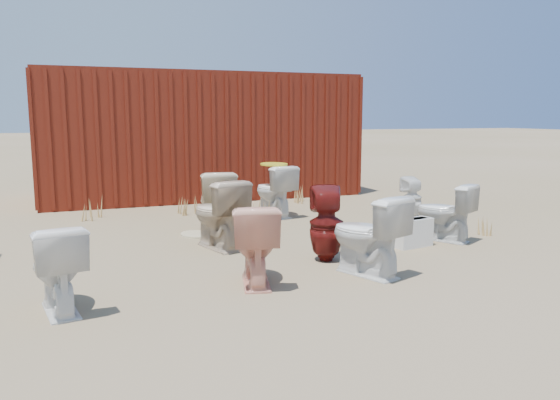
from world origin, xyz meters
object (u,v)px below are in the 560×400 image
object	(u,v)px
toilet_front_a	(57,268)
toilet_front_c	(367,235)
toilet_front_pink	(255,244)
toilet_back_beige_left	(216,201)
toilet_front_maroon	(326,224)
toilet_back_yellowlid	(274,191)
loose_tank	(413,233)
shipping_container	(199,135)
toilet_front_e	(445,212)
toilet_back_e	(412,198)
toilet_back_beige_right	(218,214)

from	to	relation	value
toilet_front_a	toilet_front_c	distance (m)	2.89
toilet_front_pink	toilet_back_beige_left	world-z (taller)	toilet_back_beige_left
toilet_front_maroon	toilet_back_yellowlid	size ratio (longest dim) A/B	1.01
toilet_front_maroon	loose_tank	size ratio (longest dim) A/B	1.67
toilet_front_pink	toilet_back_beige_left	xyz separation A→B (m)	(0.23, 2.44, 0.03)
toilet_front_maroon	shipping_container	bearing A→B (deg)	-68.57
shipping_container	loose_tank	world-z (taller)	shipping_container
shipping_container	toilet_front_maroon	world-z (taller)	shipping_container
toilet_front_c	toilet_front_e	xyz separation A→B (m)	(1.69, 0.99, -0.04)
toilet_front_a	toilet_back_e	xyz separation A→B (m)	(5.05, 2.44, -0.04)
toilet_back_beige_right	shipping_container	bearing A→B (deg)	-115.18
shipping_container	toilet_front_pink	bearing A→B (deg)	-97.67
toilet_back_beige_left	toilet_back_beige_right	distance (m)	0.96
toilet_front_c	toilet_back_beige_right	world-z (taller)	toilet_back_beige_right
toilet_back_beige_right	toilet_back_yellowlid	xyz separation A→B (m)	(1.35, 1.74, -0.01)
toilet_front_pink	toilet_back_yellowlid	size ratio (longest dim) A/B	0.95
shipping_container	loose_tank	size ratio (longest dim) A/B	12.00
toilet_back_yellowlid	toilet_front_a	bearing A→B (deg)	36.72
toilet_back_e	toilet_back_yellowlid	bearing A→B (deg)	-23.59
shipping_container	toilet_back_e	xyz separation A→B (m)	(2.49, -3.81, -0.87)
shipping_container	toilet_front_e	size ratio (longest dim) A/B	8.05
shipping_container	toilet_back_beige_left	size ratio (longest dim) A/B	7.02
toilet_back_beige_right	loose_tank	xyz separation A→B (m)	(2.25, -0.77, -0.25)
toilet_back_beige_right	toilet_front_maroon	bearing A→B (deg)	119.40
toilet_front_a	toilet_back_e	distance (m)	5.61
toilet_front_e	toilet_front_a	bearing A→B (deg)	-15.94
toilet_back_yellowlid	loose_tank	distance (m)	2.68
toilet_back_beige_left	toilet_back_yellowlid	world-z (taller)	toilet_back_beige_left
toilet_back_beige_right	toilet_back_e	bearing A→B (deg)	178.14
toilet_front_pink	toilet_front_a	bearing A→B (deg)	19.38
toilet_back_e	toilet_front_maroon	bearing A→B (deg)	40.02
toilet_front_pink	toilet_back_yellowlid	world-z (taller)	toilet_back_yellowlid
toilet_front_maroon	loose_tank	world-z (taller)	toilet_front_maroon
toilet_back_e	toilet_back_beige_left	bearing A→B (deg)	-0.24
toilet_back_e	loose_tank	distance (m)	1.88
toilet_front_maroon	toilet_front_e	xyz separation A→B (m)	(1.84, 0.35, -0.04)
toilet_front_c	loose_tank	xyz separation A→B (m)	(1.13, 0.85, -0.24)
toilet_front_e	toilet_back_e	xyz separation A→B (m)	(0.48, 1.42, -0.04)
toilet_back_yellowlid	toilet_front_e	bearing A→B (deg)	110.91
shipping_container	toilet_front_maroon	distance (m)	5.64
toilet_front_a	toilet_front_c	world-z (taller)	toilet_front_c
shipping_container	toilet_back_e	bearing A→B (deg)	-56.82
toilet_back_beige_left	toilet_back_e	distance (m)	3.08
toilet_back_beige_left	toilet_back_e	bearing A→B (deg)	-176.92
toilet_front_maroon	toilet_back_yellowlid	bearing A→B (deg)	-78.33
toilet_front_e	toilet_back_beige_left	size ratio (longest dim) A/B	0.87
toilet_front_c	loose_tank	bearing A→B (deg)	-164.25
toilet_front_c	toilet_front_pink	bearing A→B (deg)	-27.30
toilet_back_yellowlid	toilet_back_beige_right	bearing A→B (deg)	41.45
toilet_front_a	loose_tank	xyz separation A→B (m)	(4.02, 0.88, -0.20)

